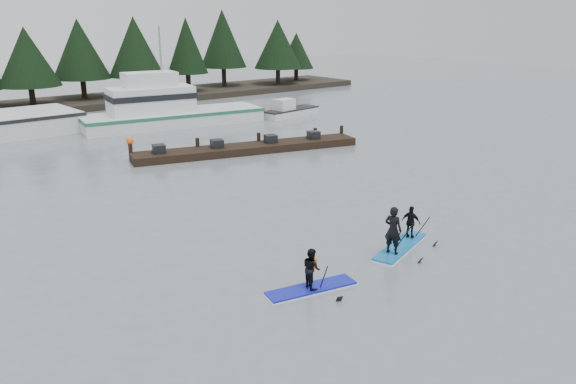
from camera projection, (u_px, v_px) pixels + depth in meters
ground at (396, 264)px, 19.23m from camera, size 160.00×160.00×0.00m
far_shore at (41, 106)px, 50.60m from camera, size 70.00×8.00×0.60m
treeline at (42, 110)px, 50.69m from camera, size 60.00×4.00×8.00m
fishing_boat_medium at (168, 118)px, 43.20m from camera, size 14.16×5.88×8.28m
skiff at (291, 112)px, 47.28m from camera, size 5.62×2.43×0.63m
floating_dock at (248, 149)px, 34.83m from camera, size 14.23×5.48×0.47m
buoy_c at (269, 113)px, 49.03m from camera, size 0.48×0.48×0.48m
buoy_b at (130, 143)px, 37.46m from camera, size 0.49×0.49×0.49m
paddleboard_solo at (311, 275)px, 17.24m from camera, size 2.99×1.33×1.85m
paddleboard_duo at (400, 233)px, 20.23m from camera, size 3.38×1.77×2.31m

